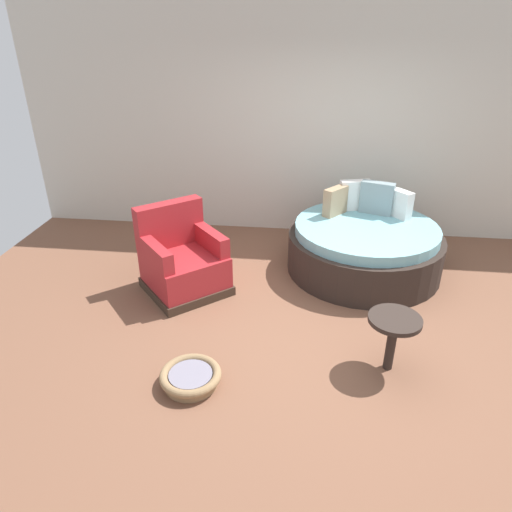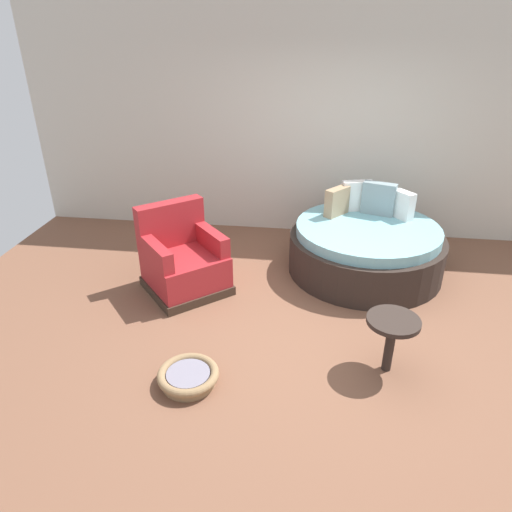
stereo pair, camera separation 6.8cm
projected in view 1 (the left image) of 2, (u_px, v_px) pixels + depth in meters
ground_plane at (314, 325)px, 4.58m from camera, size 8.00×8.00×0.02m
back_wall at (322, 125)px, 6.02m from camera, size 8.00×0.12×2.94m
round_daybed at (364, 247)px, 5.46m from camera, size 1.79×1.79×0.97m
red_armchair at (182, 262)px, 5.04m from camera, size 1.13×1.13×0.94m
pet_basket at (191, 377)px, 3.79m from camera, size 0.51×0.51×0.13m
side_table at (394, 327)px, 3.81m from camera, size 0.44×0.44×0.52m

